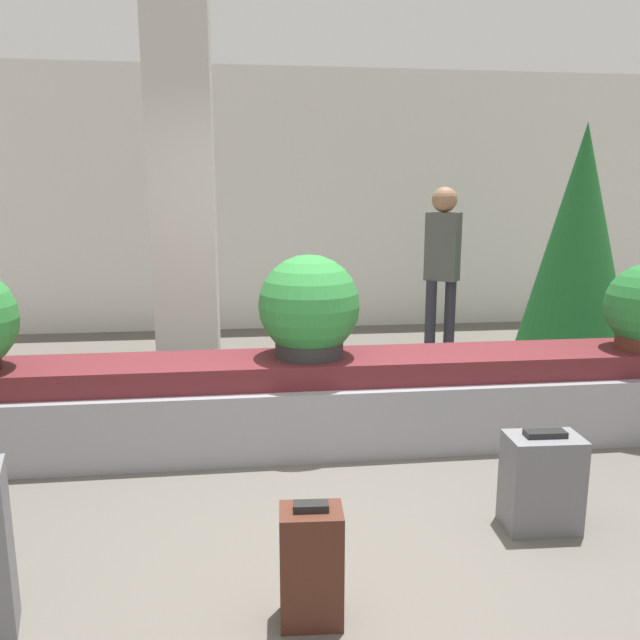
{
  "coord_description": "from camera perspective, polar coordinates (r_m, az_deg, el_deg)",
  "views": [
    {
      "loc": [
        -0.5,
        -2.78,
        1.69
      ],
      "look_at": [
        0.0,
        1.27,
        0.87
      ],
      "focal_mm": 35.0,
      "sensor_mm": 36.0,
      "label": 1
    }
  ],
  "objects": [
    {
      "name": "ground_plane",
      "position": [
        3.29,
        2.87,
        -19.48
      ],
      "size": [
        18.0,
        18.0,
        0.0
      ],
      "primitive_type": "plane",
      "color": "#59544C"
    },
    {
      "name": "carousel",
      "position": [
        4.31,
        0.0,
        -7.49
      ],
      "size": [
        7.61,
        0.71,
        0.62
      ],
      "color": "gray",
      "rests_on": "ground_plane"
    },
    {
      "name": "pillar",
      "position": [
        5.15,
        -12.32,
        10.16
      ],
      "size": [
        0.49,
        0.49,
        3.2
      ],
      "color": "beige",
      "rests_on": "ground_plane"
    },
    {
      "name": "decorated_tree",
      "position": [
        6.43,
        22.57,
        6.72
      ],
      "size": [
        1.07,
        1.07,
        2.35
      ],
      "color": "#4C331E",
      "rests_on": "ground_plane"
    },
    {
      "name": "suitcase_2",
      "position": [
        3.47,
        19.6,
        -13.76
      ],
      "size": [
        0.38,
        0.25,
        0.53
      ],
      "rotation": [
        0.0,
        0.0,
        -0.05
      ],
      "color": "slate",
      "rests_on": "ground_plane"
    },
    {
      "name": "suitcase_1",
      "position": [
        2.66,
        -0.81,
        -21.51
      ],
      "size": [
        0.26,
        0.19,
        0.51
      ],
      "rotation": [
        0.0,
        0.0,
        -0.06
      ],
      "color": "#472319",
      "rests_on": "ground_plane"
    },
    {
      "name": "back_wall",
      "position": [
        7.92,
        -3.48,
        10.74
      ],
      "size": [
        18.0,
        0.06,
        3.2
      ],
      "color": "silver",
      "rests_on": "ground_plane"
    },
    {
      "name": "potted_plant_1",
      "position": [
        4.17,
        -1.0,
        1.01
      ],
      "size": [
        0.68,
        0.68,
        0.69
      ],
      "color": "#2D2D2D",
      "rests_on": "carousel"
    },
    {
      "name": "traveler_0",
      "position": [
        6.33,
        11.12,
        5.54
      ],
      "size": [
        0.36,
        0.33,
        1.76
      ],
      "rotation": [
        0.0,
        0.0,
        -0.63
      ],
      "color": "#282833",
      "rests_on": "ground_plane"
    }
  ]
}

